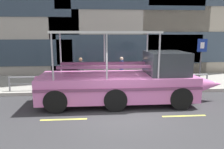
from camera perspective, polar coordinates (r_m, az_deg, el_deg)
ground_plane at (r=9.21m, az=3.09°, el=-10.22°), size 120.00×120.00×0.00m
sidewalk at (r=14.53m, az=0.21°, el=-2.01°), size 32.00×4.80×0.18m
curb_edge at (r=12.12m, az=1.17°, el=-4.59°), size 32.00×0.18×0.18m
lane_centreline at (r=8.81m, az=3.46°, el=-11.18°), size 25.80×0.12×0.01m
curb_guardrail at (r=12.28m, az=-0.14°, el=-1.35°), size 11.26×0.09×0.79m
parking_sign at (r=14.18m, az=22.31°, el=4.98°), size 0.60×0.12×2.78m
duck_tour_boat at (r=10.37m, az=4.10°, el=-1.70°), size 8.94×2.55×3.38m
pedestrian_near_bow at (r=13.96m, az=12.66°, el=1.79°), size 0.37×0.35×1.67m
pedestrian_mid_left at (r=13.80m, az=2.51°, el=1.92°), size 0.29×0.45×1.66m
pedestrian_mid_right at (r=13.54m, az=-8.16°, el=1.64°), size 0.38×0.34×1.65m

